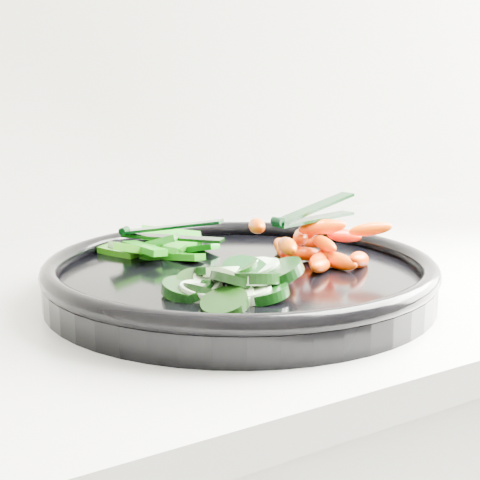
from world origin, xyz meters
TOP-DOWN VIEW (x-y plane):
  - veggie_tray at (0.36, 1.62)m, footprint 0.42×0.42m
  - cucumber_pile at (0.31, 1.56)m, footprint 0.14×0.13m
  - carrot_pile at (0.44, 1.61)m, footprint 0.13×0.13m
  - pepper_pile at (0.32, 1.72)m, footprint 0.12×0.11m
  - tong_carrot at (0.44, 1.62)m, footprint 0.11×0.04m
  - tong_pepper at (0.32, 1.71)m, footprint 0.09×0.09m

SIDE VIEW (x-z plane):
  - veggie_tray at x=0.36m, z-range 0.93..0.97m
  - pepper_pile at x=0.32m, z-range 0.95..0.98m
  - cucumber_pile at x=0.31m, z-range 0.94..0.98m
  - carrot_pile at x=0.44m, z-range 0.95..1.00m
  - tong_pepper at x=0.32m, z-range 0.97..0.99m
  - tong_carrot at x=0.44m, z-range 0.99..1.02m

